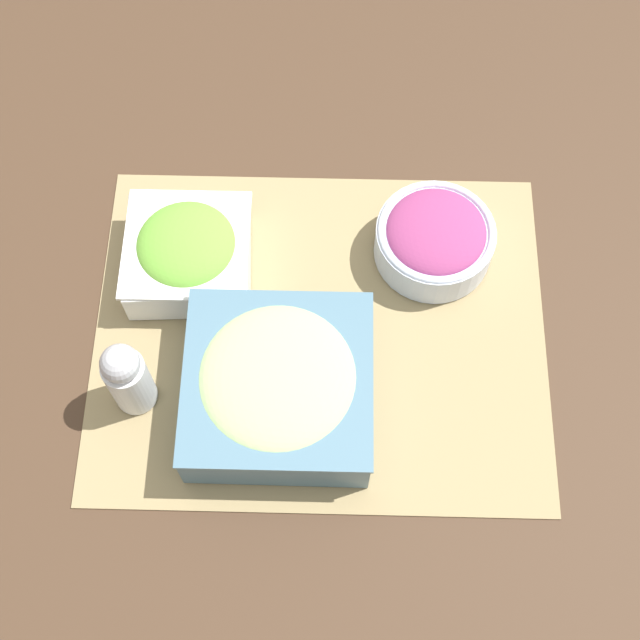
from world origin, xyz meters
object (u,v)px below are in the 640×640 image
object	(u,v)px
onion_bowl	(435,238)
lettuce_bowl	(188,252)
cucumber_bowl	(278,385)
pepper_shaker	(127,377)

from	to	relation	value
onion_bowl	lettuce_bowl	world-z (taller)	lettuce_bowl
cucumber_bowl	onion_bowl	bearing A→B (deg)	47.57
onion_bowl	lettuce_bowl	xyz separation A→B (m)	(-0.28, -0.03, 0.00)
cucumber_bowl	pepper_shaker	xyz separation A→B (m)	(-0.16, 0.00, 0.01)
cucumber_bowl	lettuce_bowl	bearing A→B (deg)	124.17
lettuce_bowl	onion_bowl	bearing A→B (deg)	5.03
onion_bowl	lettuce_bowl	size ratio (longest dim) A/B	0.95
cucumber_bowl	pepper_shaker	world-z (taller)	pepper_shaker
lettuce_bowl	pepper_shaker	distance (m)	0.17
lettuce_bowl	pepper_shaker	xyz separation A→B (m)	(-0.05, -0.16, 0.02)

